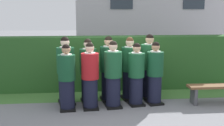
{
  "coord_description": "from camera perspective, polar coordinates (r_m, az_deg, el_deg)",
  "views": [
    {
      "loc": [
        -0.65,
        -6.54,
        2.3
      ],
      "look_at": [
        0.0,
        0.25,
        1.05
      ],
      "focal_mm": 44.47,
      "sensor_mm": 36.0,
      "label": 1
    }
  ],
  "objects": [
    {
      "name": "lawn_strip",
      "position": [
        7.8,
        -0.45,
        -6.74
      ],
      "size": [
        7.96,
        0.9,
        0.01
      ],
      "primitive_type": "cube",
      "color": "#477A38",
      "rests_on": "ground"
    },
    {
      "name": "hedge",
      "position": [
        8.38,
        -0.94,
        0.06
      ],
      "size": [
        7.96,
        0.7,
        1.59
      ],
      "color": "#285623",
      "rests_on": "ground"
    },
    {
      "name": "student_rear_row_0",
      "position": [
        7.07,
        -9.47,
        -1.86
      ],
      "size": [
        0.48,
        0.56,
        1.71
      ],
      "color": "black",
      "rests_on": "ground"
    },
    {
      "name": "student_front_row_3",
      "position": [
        6.92,
        4.99,
        -2.64
      ],
      "size": [
        0.43,
        0.53,
        1.57
      ],
      "color": "black",
      "rests_on": "ground"
    },
    {
      "name": "ground_plane",
      "position": [
        6.96,
        0.2,
        -8.91
      ],
      "size": [
        60.0,
        60.0,
        0.0
      ],
      "primitive_type": "plane",
      "color": "slate"
    },
    {
      "name": "student_rear_row_1",
      "position": [
        7.14,
        -4.9,
        -1.89
      ],
      "size": [
        0.45,
        0.55,
        1.65
      ],
      "color": "black",
      "rests_on": "ground"
    },
    {
      "name": "student_in_red_blazer",
      "position": [
        6.64,
        -4.51,
        -2.99
      ],
      "size": [
        0.42,
        0.48,
        1.61
      ],
      "color": "black",
      "rests_on": "ground"
    },
    {
      "name": "student_front_row_4",
      "position": [
        7.06,
        8.8,
        -2.37
      ],
      "size": [
        0.44,
        0.53,
        1.59
      ],
      "color": "black",
      "rests_on": "ground"
    },
    {
      "name": "student_rear_row_3",
      "position": [
        7.37,
        3.61,
        -1.41
      ],
      "size": [
        0.46,
        0.56,
        1.67
      ],
      "color": "black",
      "rests_on": "ground"
    },
    {
      "name": "student_front_row_0",
      "position": [
        6.63,
        -9.25,
        -3.26
      ],
      "size": [
        0.41,
        0.47,
        1.58
      ],
      "color": "black",
      "rests_on": "ground"
    },
    {
      "name": "student_front_row_2",
      "position": [
        6.73,
        0.25,
        -2.67
      ],
      "size": [
        0.44,
        0.54,
        1.64
      ],
      "color": "black",
      "rests_on": "ground"
    },
    {
      "name": "student_rear_row_2",
      "position": [
        7.23,
        -0.71,
        -1.49
      ],
      "size": [
        0.46,
        0.54,
        1.7
      ],
      "color": "black",
      "rests_on": "ground"
    },
    {
      "name": "wooden_bench",
      "position": [
        7.56,
        20.41,
        -5.22
      ],
      "size": [
        1.4,
        0.37,
        0.48
      ],
      "color": "brown",
      "rests_on": "ground"
    },
    {
      "name": "student_rear_row_4",
      "position": [
        7.53,
        7.62,
        -0.97
      ],
      "size": [
        0.47,
        0.57,
        1.74
      ],
      "color": "black",
      "rests_on": "ground"
    }
  ]
}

